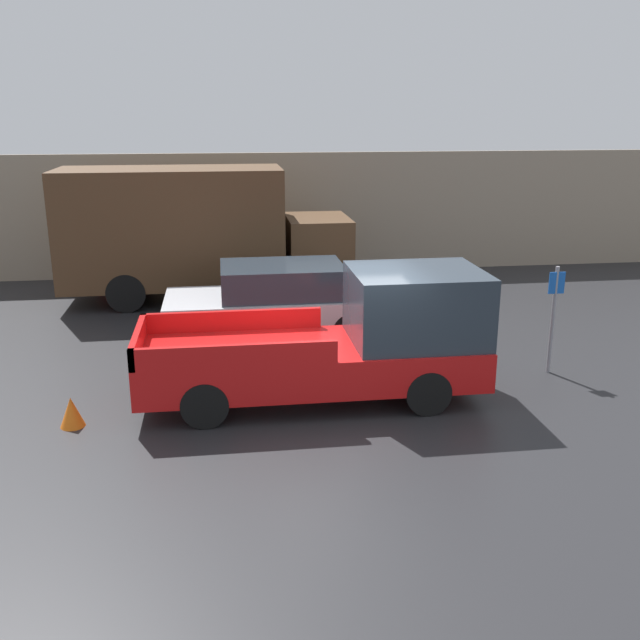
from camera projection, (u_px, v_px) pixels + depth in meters
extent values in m
plane|color=#232326|center=(343.00, 405.00, 11.95)|extent=(60.00, 60.00, 0.00)
cube|color=gray|center=(286.00, 214.00, 21.11)|extent=(28.00, 0.15, 3.55)
cube|color=red|center=(311.00, 362.00, 12.01)|extent=(5.74, 2.00, 0.65)
cube|color=#28333D|center=(416.00, 305.00, 11.98)|extent=(2.18, 1.88, 1.21)
cube|color=red|center=(232.00, 321.00, 12.60)|extent=(3.16, 0.10, 0.36)
cube|color=red|center=(235.00, 356.00, 10.80)|extent=(3.16, 0.10, 0.36)
cube|color=red|center=(138.00, 341.00, 11.50)|extent=(0.10, 2.00, 0.36)
cylinder|color=black|center=(401.00, 356.00, 13.16)|extent=(0.75, 0.26, 0.75)
cylinder|color=black|center=(428.00, 392.00, 11.49)|extent=(0.75, 0.26, 0.75)
cylinder|color=black|center=(206.00, 365.00, 12.69)|extent=(0.75, 0.26, 0.75)
cylinder|color=black|center=(205.00, 404.00, 11.02)|extent=(0.75, 0.26, 0.75)
cube|color=silver|center=(276.00, 309.00, 15.27)|extent=(4.68, 1.99, 0.64)
cube|color=#28333D|center=(282.00, 280.00, 15.10)|extent=(2.57, 1.75, 0.65)
cylinder|color=black|center=(336.00, 307.00, 16.38)|extent=(0.75, 0.22, 0.75)
cylinder|color=black|center=(350.00, 330.00, 14.68)|extent=(0.75, 0.22, 0.75)
cylinder|color=black|center=(209.00, 312.00, 16.00)|extent=(0.75, 0.22, 0.75)
cylinder|color=black|center=(208.00, 336.00, 14.30)|extent=(0.75, 0.22, 0.75)
cube|color=#4C331E|center=(318.00, 248.00, 18.67)|extent=(1.60, 2.19, 1.62)
cube|color=#4C331E|center=(172.00, 227.00, 18.00)|extent=(5.53, 2.31, 2.91)
cylinder|color=black|center=(302.00, 269.00, 19.82)|extent=(0.95, 0.30, 0.95)
cylinder|color=black|center=(312.00, 287.00, 17.89)|extent=(0.95, 0.30, 0.95)
cylinder|color=black|center=(135.00, 274.00, 19.22)|extent=(0.95, 0.30, 0.95)
cylinder|color=black|center=(126.00, 293.00, 17.29)|extent=(0.95, 0.30, 0.95)
cylinder|color=gray|center=(553.00, 320.00, 13.13)|extent=(0.07, 0.07, 2.03)
cube|color=blue|center=(557.00, 283.00, 12.91)|extent=(0.30, 0.02, 0.40)
cube|color=red|center=(106.00, 262.00, 20.47)|extent=(0.45, 0.40, 1.04)
cone|color=orange|center=(72.00, 412.00, 11.06)|extent=(0.38, 0.38, 0.48)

